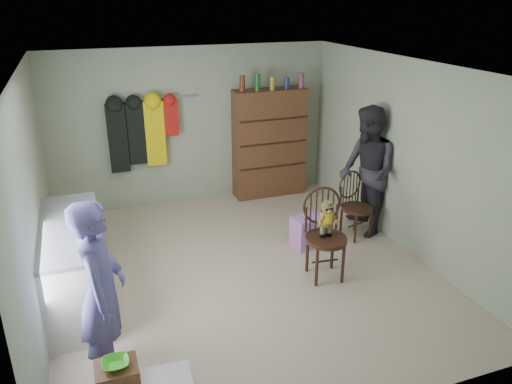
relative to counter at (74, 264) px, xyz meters
name	(u,v)px	position (x,y,z in m)	size (l,w,h in m)	color
ground_plane	(243,270)	(1.95, 0.00, -0.47)	(5.00, 5.00, 0.00)	beige
room_walls	(228,138)	(1.95, 0.53, 1.11)	(5.00, 5.00, 5.00)	#A4B194
counter	(74,264)	(0.00, 0.00, 0.00)	(0.64, 1.86, 0.94)	silver
bowl	(116,363)	(0.28, -1.82, 0.04)	(0.22, 0.22, 0.05)	green
chair_front	(325,227)	(2.84, -0.43, 0.17)	(0.55, 0.55, 1.11)	#371E13
chair_far	(354,203)	(3.74, 0.39, 0.04)	(0.51, 0.51, 0.95)	#371E13
striped_bag	(308,231)	(3.00, 0.33, -0.26)	(0.40, 0.31, 0.42)	#E572C8
person_left	(102,293)	(0.25, -1.31, 0.38)	(0.62, 0.41, 1.71)	#595398
person_right	(367,172)	(3.95, 0.46, 0.45)	(0.89, 0.70, 1.84)	#2D2B33
dresser	(269,143)	(3.20, 2.30, 0.44)	(1.20, 0.39, 2.07)	brown
coat_rack	(141,133)	(1.12, 2.38, 0.78)	(1.42, 0.12, 1.09)	#99999E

